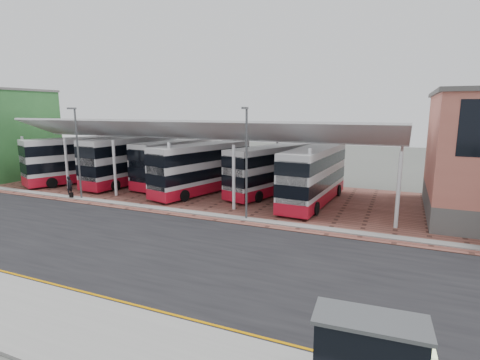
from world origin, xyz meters
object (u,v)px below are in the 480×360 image
Objects in this scene: bus_2 at (177,163)px; bus_0 at (83,160)px; bus_3 at (202,169)px; bus_4 at (271,170)px; bus_1 at (132,160)px; bus_5 at (314,176)px; pedestrian at (70,186)px; bus_shelter at (379,357)px.

bus_0 is at bearing -156.03° from bus_2.
bus_4 is (6.14, 2.20, -0.08)m from bus_3.
bus_1 is 15.44m from bus_4.
bus_1 is at bearing 39.29° from bus_0.
bus_4 is at bearing 159.49° from bus_5.
pedestrian is at bearing -135.87° from bus_3.
bus_5 is at bearing 103.17° from bus_shelter.
bus_5 is at bearing 16.07° from bus_3.
bus_0 reaches higher than bus_2.
bus_1 reaches higher than bus_3.
bus_shelter is (27.94, -15.47, 0.68)m from pedestrian.
bus_0 is 14.77m from bus_3.
bus_5 is (15.14, -2.40, 0.04)m from bus_2.
bus_3 is 1.00× the size of bus_5.
bus_2 reaches higher than pedestrian.
bus_3 reaches higher than pedestrian.
bus_3 is 12.37m from pedestrian.
bus_2 reaches higher than bus_4.
bus_3 is (9.25, -1.14, -0.15)m from bus_1.
bus_shelter is (21.71, -24.01, -0.73)m from bus_2.
bus_3 is 1.04× the size of bus_4.
bus_4 reaches higher than pedestrian.
bus_shelter reaches higher than pedestrian.
bus_4 is (20.91, 2.55, -0.18)m from bus_0.
pedestrian is 0.58× the size of bus_shelter.
bus_0 reaches higher than bus_5.
bus_4 is at bearing -66.38° from pedestrian.
bus_shelter is (31.96, -21.08, -0.84)m from bus_0.
bus_5 is at bearing 2.26° from bus_1.
bus_0 is 1.02× the size of bus_3.
bus_shelter is at bearing -9.31° from bus_0.
bus_3 is 6.49× the size of pedestrian.
bus_3 reaches higher than bus_4.
bus_1 reaches higher than bus_2.
bus_0 is at bearing -155.55° from bus_4.
bus_4 is 18.80m from pedestrian.
bus_1 is 6.85× the size of pedestrian.
bus_3 reaches higher than bus_shelter.
bus_shelter is at bearing -47.44° from bus_4.
bus_1 is 7.43m from pedestrian.
bus_1 is 3.99× the size of bus_shelter.
bus_2 is at bearing 128.38° from bus_shelter.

